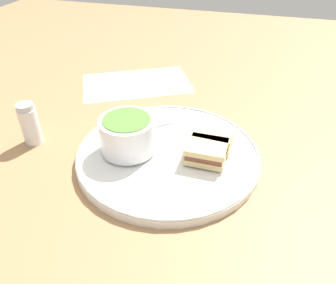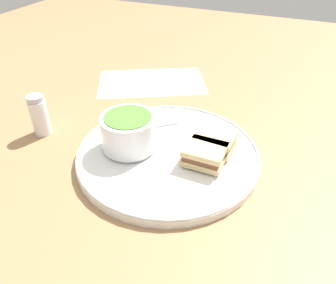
# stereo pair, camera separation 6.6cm
# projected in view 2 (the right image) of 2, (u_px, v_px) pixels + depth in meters

# --- Properties ---
(ground_plane) EXTENTS (2.40, 2.40, 0.00)m
(ground_plane) POSITION_uv_depth(u_px,v_px,m) (168.00, 158.00, 0.69)
(ground_plane) COLOR #9E754C
(plate) EXTENTS (0.38, 0.38, 0.02)m
(plate) POSITION_uv_depth(u_px,v_px,m) (168.00, 154.00, 0.68)
(plate) COLOR white
(plate) RESTS_ON ground_plane
(soup_bowl) EXTENTS (0.11, 0.11, 0.07)m
(soup_bowl) POSITION_uv_depth(u_px,v_px,m) (129.00, 131.00, 0.66)
(soup_bowl) COLOR white
(soup_bowl) RESTS_ON plate
(spoon) EXTENTS (0.08, 0.09, 0.01)m
(spoon) POSITION_uv_depth(u_px,v_px,m) (146.00, 127.00, 0.74)
(spoon) COLOR silver
(spoon) RESTS_ON plate
(sandwich_half_near) EXTENTS (0.07, 0.08, 0.04)m
(sandwich_half_near) POSITION_uv_depth(u_px,v_px,m) (205.00, 154.00, 0.63)
(sandwich_half_near) COLOR #DBBC7F
(sandwich_half_near) RESTS_ON plate
(sandwich_half_far) EXTENTS (0.07, 0.08, 0.04)m
(sandwich_half_far) POSITION_uv_depth(u_px,v_px,m) (215.00, 141.00, 0.67)
(sandwich_half_far) COLOR #DBBC7F
(sandwich_half_far) RESTS_ON plate
(salt_shaker) EXTENTS (0.04, 0.04, 0.10)m
(salt_shaker) POSITION_uv_depth(u_px,v_px,m) (39.00, 115.00, 0.73)
(salt_shaker) COLOR silver
(salt_shaker) RESTS_ON ground_plane
(menu_sheet) EXTENTS (0.31, 0.36, 0.00)m
(menu_sheet) POSITION_uv_depth(u_px,v_px,m) (152.00, 82.00, 0.98)
(menu_sheet) COLOR white
(menu_sheet) RESTS_ON ground_plane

